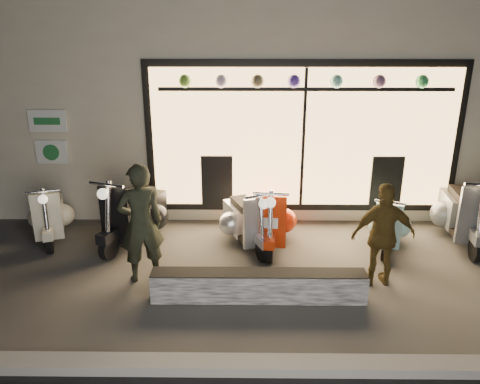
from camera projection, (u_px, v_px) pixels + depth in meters
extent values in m
plane|color=#383533|center=(259.00, 274.00, 6.75)|extent=(40.00, 40.00, 0.00)
cube|color=slate|center=(264.00, 366.00, 4.85)|extent=(40.00, 0.25, 0.12)
cube|color=beige|center=(254.00, 90.00, 10.80)|extent=(10.00, 6.00, 4.00)
cube|color=black|center=(303.00, 138.00, 8.09)|extent=(5.45, 0.06, 2.65)
cube|color=#FFBF6B|center=(303.00, 139.00, 8.05)|extent=(5.20, 0.04, 2.40)
cube|color=black|center=(306.00, 89.00, 7.73)|extent=(4.90, 0.06, 0.06)
cube|color=white|center=(47.00, 121.00, 8.02)|extent=(0.65, 0.04, 0.38)
cube|color=white|center=(52.00, 152.00, 8.20)|extent=(0.55, 0.04, 0.42)
cube|color=black|center=(258.00, 286.00, 6.08)|extent=(2.78, 0.28, 0.40)
cylinder|color=black|center=(263.00, 251.00, 7.08)|extent=(0.22, 0.35, 0.34)
cylinder|color=black|center=(239.00, 227.00, 7.95)|extent=(0.23, 0.36, 0.34)
cube|color=silver|center=(258.00, 223.00, 7.13)|extent=(0.45, 0.23, 0.81)
cube|color=silver|center=(242.00, 217.00, 7.79)|extent=(0.64, 0.79, 0.45)
cube|color=black|center=(244.00, 204.00, 7.61)|extent=(0.46, 0.62, 0.12)
sphere|color=#FFF2CC|center=(264.00, 204.00, 6.81)|extent=(0.19, 0.19, 0.15)
cylinder|color=black|center=(269.00, 252.00, 7.04)|extent=(0.14, 0.36, 0.35)
cylinder|color=black|center=(272.00, 225.00, 8.00)|extent=(0.16, 0.36, 0.35)
cube|color=red|center=(271.00, 222.00, 7.11)|extent=(0.48, 0.12, 0.84)
cube|color=red|center=(272.00, 215.00, 7.84)|extent=(0.50, 0.76, 0.47)
cube|color=black|center=(273.00, 202.00, 7.64)|extent=(0.34, 0.60, 0.12)
sphere|color=#FFF2CC|center=(271.00, 203.00, 6.77)|extent=(0.17, 0.17, 0.15)
cylinder|color=black|center=(109.00, 248.00, 7.14)|extent=(0.24, 0.40, 0.38)
cylinder|color=black|center=(148.00, 221.00, 8.13)|extent=(0.26, 0.41, 0.38)
cube|color=black|center=(115.00, 216.00, 7.20)|extent=(0.51, 0.25, 0.92)
cube|color=black|center=(143.00, 210.00, 7.95)|extent=(0.71, 0.90, 0.52)
cube|color=black|center=(138.00, 195.00, 7.75)|extent=(0.51, 0.70, 0.13)
sphere|color=#FFF2CC|center=(103.00, 194.00, 6.84)|extent=(0.22, 0.22, 0.17)
cylinder|color=black|center=(50.00, 244.00, 7.34)|extent=(0.19, 0.34, 0.33)
cylinder|color=black|center=(53.00, 221.00, 8.20)|extent=(0.21, 0.34, 0.33)
cube|color=beige|center=(47.00, 217.00, 7.40)|extent=(0.44, 0.20, 0.78)
cube|color=beige|center=(51.00, 212.00, 8.05)|extent=(0.59, 0.76, 0.44)
cube|color=black|center=(48.00, 199.00, 7.87)|extent=(0.42, 0.59, 0.11)
sphere|color=#FFF2CC|center=(43.00, 199.00, 7.08)|extent=(0.18, 0.18, 0.14)
cylinder|color=black|center=(385.00, 251.00, 7.11)|extent=(0.19, 0.31, 0.30)
cylinder|color=black|center=(389.00, 229.00, 7.89)|extent=(0.20, 0.32, 0.30)
cube|color=#8BBEC5|center=(388.00, 226.00, 7.16)|extent=(0.40, 0.20, 0.72)
cube|color=#8BBEC5|center=(390.00, 221.00, 7.75)|extent=(0.56, 0.71, 0.40)
cube|color=black|center=(391.00, 209.00, 7.59)|extent=(0.40, 0.55, 0.11)
sphere|color=#FFF2CC|center=(389.00, 210.00, 6.87)|extent=(0.17, 0.17, 0.13)
cylinder|color=black|center=(476.00, 249.00, 7.09)|extent=(0.16, 0.40, 0.39)
cylinder|color=black|center=(454.00, 220.00, 8.15)|extent=(0.18, 0.40, 0.39)
cube|color=#5B5F63|center=(476.00, 216.00, 7.16)|extent=(0.53, 0.14, 0.93)
cube|color=#5B5F63|center=(458.00, 210.00, 7.96)|extent=(0.57, 0.85, 0.52)
cube|color=black|center=(463.00, 195.00, 7.75)|extent=(0.39, 0.67, 0.14)
imported|color=black|center=(141.00, 223.00, 6.37)|extent=(0.73, 0.61, 1.70)
imported|color=brown|center=(383.00, 235.00, 6.28)|extent=(0.87, 0.39, 1.46)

